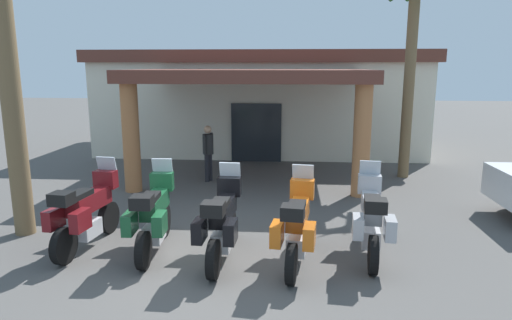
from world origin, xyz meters
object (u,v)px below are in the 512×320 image
(motorcycle_silver, at_px, (371,219))
(palm_tree_roadside, at_px, (0,8))
(motel_building, at_px, (262,99))
(palm_tree_near_portico, at_px, (414,18))
(motorcycle_black, at_px, (222,222))
(motorcycle_green, at_px, (153,216))
(motorcycle_maroon, at_px, (86,212))
(pedestrian, at_px, (208,149))
(motorcycle_orange, at_px, (297,226))

(motorcycle_silver, relative_size, palm_tree_roadside, 0.35)
(motel_building, bearing_deg, palm_tree_near_portico, -45.83)
(motorcycle_black, relative_size, motorcycle_silver, 1.00)
(palm_tree_roadside, bearing_deg, motorcycle_green, -11.93)
(motorcycle_green, relative_size, motorcycle_black, 1.00)
(motorcycle_green, height_order, motorcycle_black, same)
(motorcycle_black, height_order, palm_tree_near_portico, palm_tree_near_portico)
(motorcycle_maroon, xyz_separation_m, motorcycle_silver, (5.30, 0.13, 0.00))
(motel_building, height_order, pedestrian, motel_building)
(motorcycle_orange, height_order, motorcycle_silver, same)
(motorcycle_green, height_order, palm_tree_roadside, palm_tree_roadside)
(motorcycle_maroon, distance_m, motorcycle_silver, 5.30)
(palm_tree_near_portico, bearing_deg, motel_building, 135.37)
(motorcycle_maroon, relative_size, pedestrian, 1.32)
(motorcycle_black, bearing_deg, motorcycle_maroon, 84.68)
(pedestrian, bearing_deg, motel_building, -82.97)
(motorcycle_orange, relative_size, pedestrian, 1.32)
(motorcycle_silver, bearing_deg, motorcycle_maroon, 95.87)
(motorcycle_black, relative_size, palm_tree_near_portico, 0.35)
(motorcycle_orange, relative_size, motorcycle_silver, 1.00)
(motel_building, bearing_deg, motorcycle_maroon, -103.15)
(motorcycle_maroon, distance_m, palm_tree_near_portico, 10.47)
(pedestrian, height_order, palm_tree_near_portico, palm_tree_near_portico)
(pedestrian, distance_m, palm_tree_roadside, 6.56)
(motorcycle_orange, bearing_deg, motorcycle_silver, -64.17)
(motorcycle_silver, height_order, pedestrian, pedestrian)
(motorcycle_silver, bearing_deg, palm_tree_near_portico, -12.90)
(motorcycle_green, distance_m, motorcycle_orange, 2.67)
(motorcycle_green, bearing_deg, pedestrian, -3.55)
(motorcycle_orange, height_order, palm_tree_roadside, palm_tree_roadside)
(motel_building, relative_size, pedestrian, 7.71)
(motel_building, xyz_separation_m, palm_tree_roadside, (-4.03, -10.61, 2.43))
(motorcycle_maroon, height_order, motorcycle_green, same)
(motorcycle_orange, relative_size, palm_tree_near_portico, 0.35)
(motorcycle_silver, bearing_deg, motorcycle_black, 103.74)
(motorcycle_maroon, height_order, motorcycle_orange, same)
(motorcycle_black, distance_m, pedestrian, 5.75)
(motel_building, distance_m, motorcycle_silver, 11.51)
(motel_building, xyz_separation_m, motorcycle_maroon, (-2.36, -11.18, -1.35))
(motorcycle_green, bearing_deg, palm_tree_roadside, 73.96)
(motorcycle_black, xyz_separation_m, palm_tree_near_portico, (4.60, 6.66, 4.07))
(motorcycle_maroon, distance_m, palm_tree_roadside, 4.16)
(motel_building, xyz_separation_m, motorcycle_silver, (2.94, -11.05, -1.35))
(motorcycle_silver, height_order, palm_tree_roadside, palm_tree_roadside)
(motel_building, distance_m, motorcycle_green, 11.37)
(palm_tree_near_portico, distance_m, palm_tree_roadside, 10.63)
(palm_tree_roadside, bearing_deg, motorcycle_maroon, -19.06)
(palm_tree_roadside, bearing_deg, motel_building, 69.21)
(motorcycle_maroon, xyz_separation_m, motorcycle_orange, (3.98, -0.35, 0.00))
(motorcycle_orange, xyz_separation_m, pedestrian, (-2.70, 5.63, 0.27))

